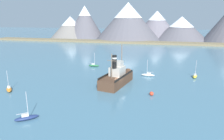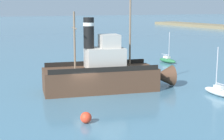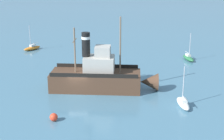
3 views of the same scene
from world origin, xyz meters
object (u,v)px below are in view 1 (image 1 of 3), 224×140
Objects in this scene: sailboat_white at (148,75)px; sailboat_navy at (27,117)px; sailboat_yellow at (195,76)px; sailboat_orange at (9,89)px; old_tugboat at (117,77)px; mooring_buoy at (152,94)px; sailboat_green at (94,65)px.

sailboat_white is 1.00× the size of sailboat_navy.
sailboat_orange is at bearing -152.91° from sailboat_yellow.
sailboat_yellow is (20.21, 11.26, -1.40)m from old_tugboat.
sailboat_navy is (-30.61, -33.35, 0.00)m from sailboat_yellow.
old_tugboat reaches higher than mooring_buoy.
sailboat_yellow is 5.51× the size of mooring_buoy.
old_tugboat is 3.02× the size of sailboat_green.
old_tugboat is at bearing 64.79° from sailboat_navy.
sailboat_orange is at bearing -146.38° from sailboat_white.
sailboat_green is at bearing 170.28° from sailboat_yellow.
sailboat_navy is 25.23m from mooring_buoy.
sailboat_green is at bearing 68.27° from sailboat_orange.
sailboat_green and sailboat_white have the same top height.
sailboat_green is at bearing 126.14° from old_tugboat.
sailboat_green is 1.00× the size of sailboat_navy.
sailboat_orange is at bearing -111.73° from sailboat_green.
sailboat_white is at bearing -21.39° from sailboat_green.
sailboat_orange is 32.80m from mooring_buoy.
sailboat_navy is at bearing -119.18° from sailboat_white.
sailboat_orange is (-23.39, -11.04, -1.40)m from old_tugboat.
sailboat_white is 36.61m from sailboat_orange.
sailboat_green is 31.20m from mooring_buoy.
sailboat_white and sailboat_navy have the same top height.
sailboat_white is 13.27m from sailboat_yellow.
old_tugboat is 3.02× the size of sailboat_orange.
sailboat_navy is (1.88, -38.92, 0.00)m from sailboat_green.
sailboat_green and sailboat_yellow have the same top height.
sailboat_white is (19.38, -7.59, 0.00)m from sailboat_green.
sailboat_green is 32.96m from sailboat_yellow.
old_tugboat is 3.02× the size of sailboat_white.
sailboat_navy is at bearing -115.21° from old_tugboat.
sailboat_yellow and sailboat_navy have the same top height.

